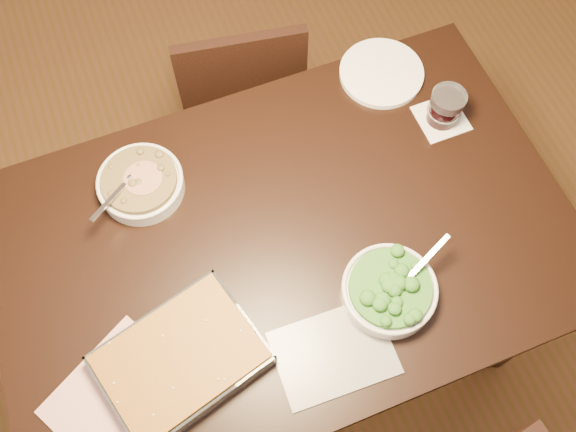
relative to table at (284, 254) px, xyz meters
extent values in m
plane|color=#483214|center=(0.00, 0.00, -0.65)|extent=(4.00, 4.00, 0.00)
cube|color=black|center=(0.00, 0.00, 0.08)|extent=(1.40, 0.90, 0.04)
cube|color=black|center=(0.00, 0.00, 0.01)|extent=(1.26, 0.76, 0.08)
cylinder|color=black|center=(0.62, -0.37, -0.30)|extent=(0.07, 0.07, 0.71)
cylinder|color=black|center=(-0.62, 0.37, -0.30)|extent=(0.07, 0.07, 0.71)
cylinder|color=black|center=(0.62, 0.37, -0.30)|extent=(0.07, 0.07, 0.71)
cube|color=#A5322F|center=(-0.48, -0.20, 0.10)|extent=(0.34, 0.31, 0.01)
cube|color=#25262D|center=(0.00, -0.30, 0.10)|extent=(0.27, 0.20, 0.00)
cube|color=white|center=(0.51, 0.17, 0.10)|extent=(0.12, 0.12, 0.00)
cylinder|color=silver|center=(-0.28, 0.26, 0.11)|extent=(0.21, 0.21, 0.04)
torus|color=silver|center=(-0.28, 0.26, 0.14)|extent=(0.21, 0.21, 0.01)
cylinder|color=#35200E|center=(-0.28, 0.26, 0.14)|extent=(0.19, 0.19, 0.02)
cube|color=silver|center=(-0.33, 0.22, 0.16)|extent=(0.11, 0.10, 0.04)
cylinder|color=maroon|center=(-0.27, 0.26, 0.15)|extent=(0.10, 0.10, 0.00)
cylinder|color=silver|center=(0.17, -0.22, 0.12)|extent=(0.22, 0.22, 0.04)
torus|color=silver|center=(0.17, -0.22, 0.14)|extent=(0.22, 0.22, 0.01)
cylinder|color=#135416|center=(0.17, -0.22, 0.14)|extent=(0.19, 0.19, 0.02)
cube|color=silver|center=(0.24, -0.19, 0.16)|extent=(0.14, 0.07, 0.05)
cube|color=silver|center=(-0.32, -0.19, 0.10)|extent=(0.39, 0.33, 0.01)
cube|color=#5D360D|center=(-0.32, -0.19, 0.13)|extent=(0.37, 0.31, 0.05)
cube|color=silver|center=(-0.35, -0.08, 0.12)|extent=(0.33, 0.09, 0.05)
cube|color=silver|center=(-0.29, -0.31, 0.12)|extent=(0.33, 0.09, 0.05)
cube|color=silver|center=(-0.16, -0.15, 0.12)|extent=(0.07, 0.24, 0.05)
cube|color=silver|center=(-0.48, -0.23, 0.12)|extent=(0.07, 0.24, 0.05)
cylinder|color=black|center=(0.51, 0.17, 0.14)|extent=(0.08, 0.08, 0.07)
cylinder|color=silver|center=(0.51, 0.17, 0.18)|extent=(0.09, 0.09, 0.03)
cylinder|color=white|center=(0.43, 0.36, 0.10)|extent=(0.23, 0.23, 0.02)
cube|color=black|center=(0.12, 0.74, -0.26)|extent=(0.44, 0.44, 0.04)
cylinder|color=black|center=(0.31, 0.87, -0.47)|extent=(0.03, 0.03, 0.37)
cylinder|color=black|center=(0.25, 0.55, -0.47)|extent=(0.03, 0.03, 0.37)
cylinder|color=black|center=(-0.01, 0.92, -0.47)|extent=(0.03, 0.03, 0.37)
cylinder|color=black|center=(-0.06, 0.61, -0.47)|extent=(0.03, 0.03, 0.37)
cube|color=black|center=(0.09, 0.57, -0.05)|extent=(0.38, 0.10, 0.41)
camera|label=1|loc=(-0.22, -0.57, 1.52)|focal=40.00mm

